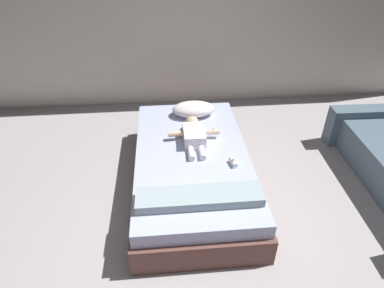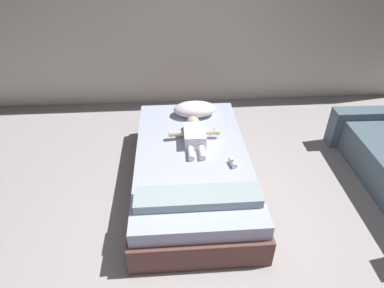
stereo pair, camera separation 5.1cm
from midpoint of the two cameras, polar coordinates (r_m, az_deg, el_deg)
name	(u,v)px [view 2 (the right image)]	position (r m, az deg, el deg)	size (l,w,h in m)	color
ground_plane	(194,271)	(2.85, 0.88, -21.11)	(8.00, 8.00, 0.00)	#A69D9E
wall_behind_bed	(177,8)	(4.69, -2.27, 22.47)	(8.00, 0.12, 2.69)	silver
bed	(192,169)	(3.40, 0.43, -4.33)	(1.16, 2.09, 0.42)	brown
pillow	(195,109)	(3.85, 0.87, 6.07)	(0.49, 0.30, 0.16)	white
baby	(194,134)	(3.42, 0.83, 1.74)	(0.54, 0.65, 0.15)	white
toothbrush	(213,131)	(3.58, 4.00, 2.21)	(0.08, 0.13, 0.02)	blue
blanket	(198,197)	(2.73, 1.57, -9.23)	(1.04, 0.24, 0.08)	#98A9B1
baby_bottle	(233,163)	(3.12, 7.56, -3.22)	(0.07, 0.12, 0.07)	white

